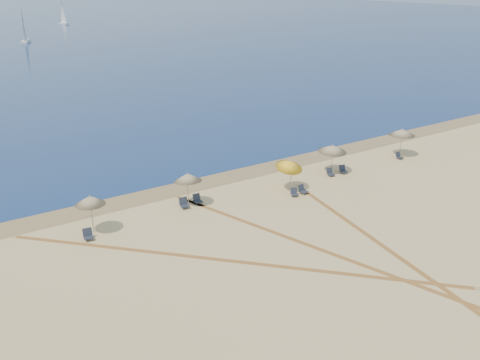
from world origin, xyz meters
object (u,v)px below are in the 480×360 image
object	(u,v)px
chair_3	(184,203)
chair_8	(343,170)
sailboat_0	(63,17)
sailboat_2	(24,33)
umbrella_4	(333,148)
chair_5	(294,192)
chair_7	(330,172)
chair_9	(399,156)
umbrella_3	(289,164)
chair_4	(197,199)
chair_6	(302,190)
umbrella_1	(90,200)
umbrella_2	(188,177)
umbrella_5	(402,132)
chair_2	(88,235)

from	to	relation	value
chair_3	chair_8	bearing A→B (deg)	1.77
sailboat_0	sailboat_2	size ratio (longest dim) A/B	0.94
umbrella_4	chair_5	bearing A→B (deg)	-159.04
chair_7	sailboat_0	bearing A→B (deg)	93.60
chair_9	sailboat_0	bearing A→B (deg)	85.16
chair_9	sailboat_0	world-z (taller)	sailboat_0
umbrella_3	sailboat_0	world-z (taller)	sailboat_0
chair_4	chair_6	distance (m)	7.94
umbrella_3	chair_9	world-z (taller)	umbrella_3
sailboat_0	umbrella_1	bearing A→B (deg)	-112.89
umbrella_2	chair_4	size ratio (longest dim) A/B	3.68
umbrella_4	chair_4	xyz separation A→B (m)	(-12.32, 0.61, -1.78)
umbrella_3	sailboat_0	distance (m)	157.37
umbrella_1	umbrella_4	distance (m)	20.07
chair_5	chair_9	bearing A→B (deg)	30.77
umbrella_4	chair_5	xyz separation A→B (m)	(-5.69, -2.18, -1.81)
umbrella_3	umbrella_5	size ratio (longest dim) A/B	1.03
chair_2	chair_9	size ratio (longest dim) A/B	1.21
chair_9	sailboat_2	xyz separation A→B (m)	(-8.20, 108.11, 2.16)
umbrella_2	chair_3	world-z (taller)	umbrella_2
chair_8	sailboat_0	distance (m)	156.06
umbrella_3	chair_4	world-z (taller)	umbrella_3
umbrella_4	chair_5	world-z (taller)	umbrella_4
umbrella_1	chair_2	distance (m)	2.14
chair_6	chair_9	size ratio (longest dim) A/B	1.19
umbrella_1	sailboat_2	world-z (taller)	sailboat_2
chair_3	chair_6	world-z (taller)	chair_3
chair_2	chair_5	size ratio (longest dim) A/B	0.99
umbrella_1	umbrella_3	bearing A→B (deg)	-5.12
umbrella_1	chair_5	distance (m)	14.71
umbrella_3	umbrella_4	xyz separation A→B (m)	(5.34, 1.08, -0.00)
chair_7	chair_2	bearing A→B (deg)	-168.39
umbrella_5	chair_6	distance (m)	13.34
chair_4	sailboat_0	bearing A→B (deg)	80.62
umbrella_3	umbrella_4	world-z (taller)	umbrella_3
chair_6	chair_2	bearing A→B (deg)	165.24
umbrella_3	umbrella_5	distance (m)	13.55
umbrella_5	chair_2	bearing A→B (deg)	-179.42
chair_5	sailboat_0	xyz separation A→B (m)	(27.34, 156.14, 2.00)
chair_5	chair_3	bearing A→B (deg)	-173.93
umbrella_4	sailboat_0	xyz separation A→B (m)	(21.65, 153.96, 0.19)
umbrella_2	sailboat_2	xyz separation A→B (m)	(12.21, 106.67, 0.30)
chair_3	chair_7	distance (m)	12.92
sailboat_2	umbrella_1	bearing A→B (deg)	-77.70
umbrella_1	chair_5	xyz separation A→B (m)	(14.37, -2.42, -1.96)
umbrella_5	chair_6	world-z (taller)	umbrella_5
chair_4	chair_9	distance (m)	19.77
umbrella_2	umbrella_4	size ratio (longest dim) A/B	1.02
umbrella_1	sailboat_2	distance (m)	108.79
umbrella_5	chair_9	bearing A→B (deg)	-142.65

